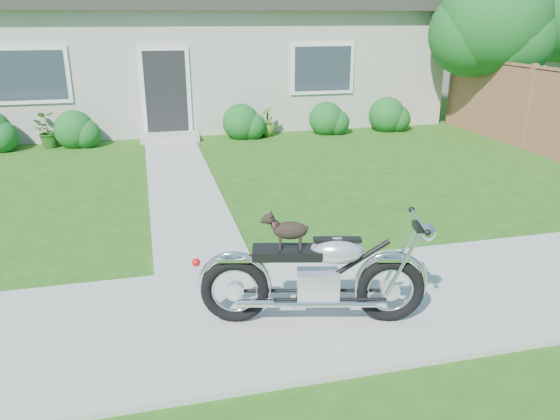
% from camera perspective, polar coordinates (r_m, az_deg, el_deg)
% --- Properties ---
extents(ground, '(80.00, 80.00, 0.00)m').
position_cam_1_polar(ground, '(5.95, 8.28, -9.50)').
color(ground, '#235114').
rests_on(ground, ground).
extents(sidewalk, '(24.00, 2.20, 0.04)m').
position_cam_1_polar(sidewalk, '(5.94, 8.29, -9.33)').
color(sidewalk, '#9E9B93').
rests_on(sidewalk, ground).
extents(walkway, '(1.20, 8.00, 0.03)m').
position_cam_1_polar(walkway, '(10.21, -10.30, 3.03)').
color(walkway, '#9E9B93').
rests_on(walkway, ground).
extents(house, '(12.60, 7.03, 4.50)m').
position_cam_1_polar(house, '(16.92, -7.33, 17.04)').
color(house, beige).
rests_on(house, ground).
extents(fence, '(0.12, 6.62, 1.90)m').
position_cam_1_polar(fence, '(13.59, 24.54, 9.70)').
color(fence, '#A16548').
rests_on(fence, ground).
extents(tree_near, '(2.75, 2.71, 4.15)m').
position_cam_1_polar(tree_near, '(15.08, 21.91, 17.49)').
color(tree_near, '#3D2B1C').
rests_on(tree_near, ground).
extents(shrub_row, '(10.59, 0.99, 0.99)m').
position_cam_1_polar(shrub_row, '(13.59, -7.81, 8.93)').
color(shrub_row, '#16551D').
rests_on(shrub_row, ground).
extents(potted_plant_left, '(0.84, 0.78, 0.77)m').
position_cam_1_polar(potted_plant_left, '(13.74, -23.16, 7.60)').
color(potted_plant_left, '#1F5115').
rests_on(potted_plant_left, ground).
extents(potted_plant_right, '(0.46, 0.46, 0.75)m').
position_cam_1_polar(potted_plant_right, '(13.89, -1.33, 9.24)').
color(potted_plant_right, '#3E721F').
rests_on(potted_plant_right, ground).
extents(motorcycle_with_dog, '(2.19, 0.83, 1.12)m').
position_cam_1_polar(motorcycle_with_dog, '(5.25, 3.97, -6.79)').
color(motorcycle_with_dog, black).
rests_on(motorcycle_with_dog, sidewalk).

